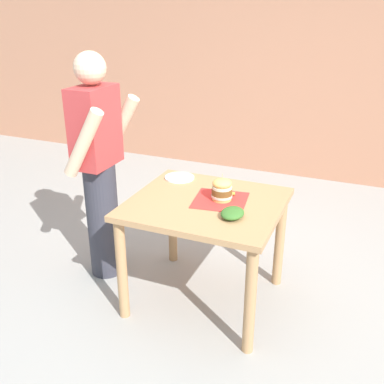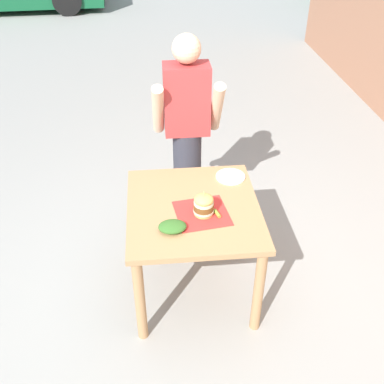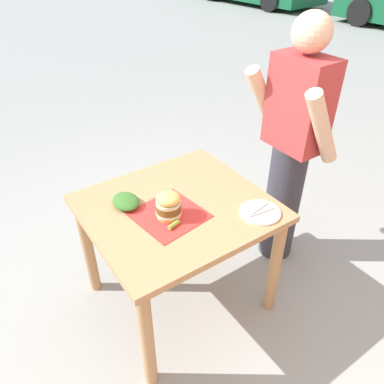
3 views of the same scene
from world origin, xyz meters
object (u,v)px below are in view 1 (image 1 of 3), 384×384
pickle_spear (229,193)px  side_salad (232,213)px  diner_across_table (99,167)px  sandwich (222,189)px  side_plate_with_forks (179,177)px  patio_table (206,219)px

pickle_spear → side_salad: bearing=-158.4°
pickle_spear → diner_across_table: (-0.12, 0.96, 0.10)m
diner_across_table → sandwich: bearing=-88.3°
sandwich → side_plate_with_forks: size_ratio=0.83×
diner_across_table → pickle_spear: bearing=-83.1°
patio_table → diner_across_table: size_ratio=0.59×
side_salad → diner_across_table: (0.19, 1.08, 0.09)m
patio_table → side_salad: 0.32m
side_salad → patio_table: bearing=56.0°
pickle_spear → side_plate_with_forks: size_ratio=0.34×
side_plate_with_forks → diner_across_table: 0.59m
diner_across_table → side_salad: bearing=-99.9°
patio_table → side_plate_with_forks: size_ratio=4.50×
side_plate_with_forks → side_salad: side_salad is taller
patio_table → side_plate_with_forks: bearing=46.8°
patio_table → side_salad: side_salad is taller
sandwich → side_salad: size_ratio=1.02×
pickle_spear → patio_table: bearing=142.7°
pickle_spear → diner_across_table: 0.97m
pickle_spear → diner_across_table: size_ratio=0.04×
patio_table → sandwich: size_ratio=5.39×
patio_table → side_plate_with_forks: side_plate_with_forks is taller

